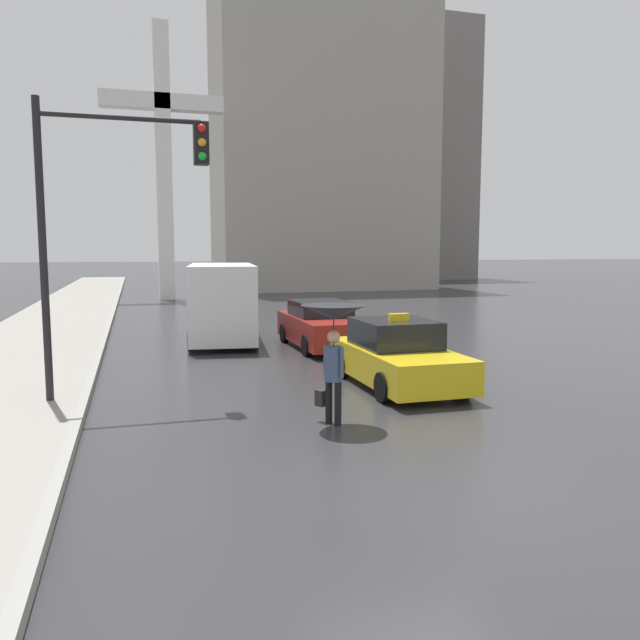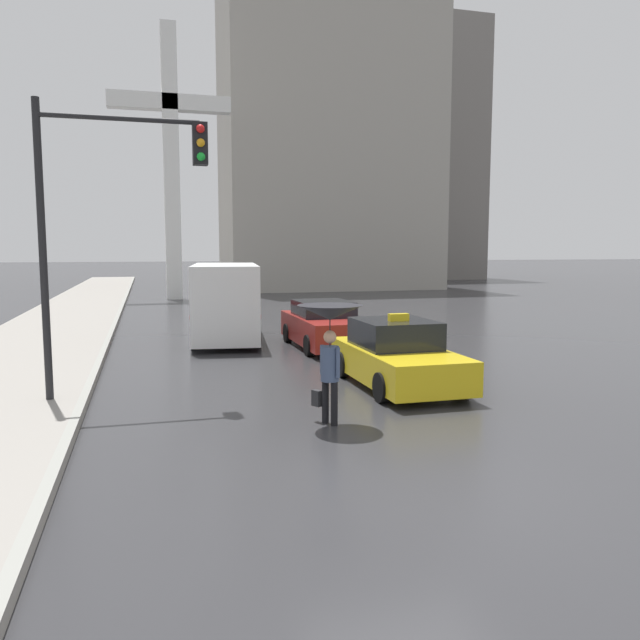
# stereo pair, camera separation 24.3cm
# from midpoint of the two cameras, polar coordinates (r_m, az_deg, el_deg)

# --- Properties ---
(ground_plane) EXTENTS (300.00, 300.00, 0.00)m
(ground_plane) POSITION_cam_midpoint_polar(r_m,az_deg,el_deg) (8.16, 8.24, -15.06)
(ground_plane) COLOR #2D2D30
(taxi) EXTENTS (1.91, 4.09, 1.60)m
(taxi) POSITION_cam_midpoint_polar(r_m,az_deg,el_deg) (13.75, 6.58, -3.31)
(taxi) COLOR gold
(taxi) RESTS_ON ground_plane
(sedan_red) EXTENTS (1.91, 4.41, 1.41)m
(sedan_red) POSITION_cam_midpoint_polar(r_m,az_deg,el_deg) (19.02, -0.20, -0.53)
(sedan_red) COLOR maroon
(sedan_red) RESTS_ON ground_plane
(ambulance_van) EXTENTS (2.66, 5.55, 2.50)m
(ambulance_van) POSITION_cam_midpoint_polar(r_m,az_deg,el_deg) (20.49, -9.28, 1.92)
(ambulance_van) COLOR white
(ambulance_van) RESTS_ON ground_plane
(pedestrian_with_umbrella) EXTENTS (1.11, 1.11, 2.05)m
(pedestrian_with_umbrella) POSITION_cam_midpoint_polar(r_m,az_deg,el_deg) (10.51, 0.57, -0.64)
(pedestrian_with_umbrella) COLOR black
(pedestrian_with_umbrella) RESTS_ON ground_plane
(traffic_light) EXTENTS (3.11, 0.38, 5.70)m
(traffic_light) POSITION_cam_midpoint_polar(r_m,az_deg,el_deg) (12.49, -19.18, 10.49)
(traffic_light) COLOR black
(traffic_light) RESTS_ON ground_plane
(building_tower_near) EXTENTS (15.78, 8.23, 23.68)m
(building_tower_near) POSITION_cam_midpoint_polar(r_m,az_deg,el_deg) (48.72, -0.02, 16.96)
(building_tower_near) COLOR #A39E93
(building_tower_near) RESTS_ON ground_plane
(building_tower_far) EXTENTS (14.94, 8.31, 25.21)m
(building_tower_far) POSITION_cam_midpoint_polar(r_m,az_deg,el_deg) (65.16, 6.66, 14.94)
(building_tower_far) COLOR gray
(building_tower_far) RESTS_ON ground_plane
(monument_cross) EXTENTS (7.01, 0.90, 15.94)m
(monument_cross) POSITION_cam_midpoint_polar(r_m,az_deg,el_deg) (38.91, -14.32, 15.25)
(monument_cross) COLOR white
(monument_cross) RESTS_ON ground_plane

